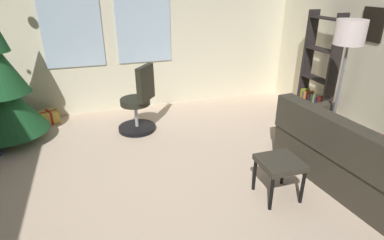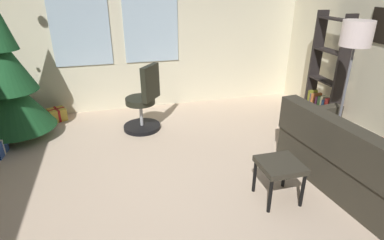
{
  "view_description": "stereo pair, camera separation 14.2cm",
  "coord_description": "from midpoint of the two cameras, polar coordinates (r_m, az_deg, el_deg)",
  "views": [
    {
      "loc": [
        -0.72,
        -2.53,
        2.09
      ],
      "look_at": [
        0.17,
        0.26,
        0.79
      ],
      "focal_mm": 29.32,
      "sensor_mm": 36.0,
      "label": 1
    },
    {
      "loc": [
        -0.58,
        -2.57,
        2.09
      ],
      "look_at": [
        0.17,
        0.26,
        0.79
      ],
      "focal_mm": 29.32,
      "sensor_mm": 36.0,
      "label": 2
    }
  ],
  "objects": [
    {
      "name": "floor_lamp",
      "position": [
        4.06,
        25.61,
        12.34
      ],
      "size": [
        0.34,
        0.34,
        1.7
      ],
      "color": "slate",
      "rests_on": "ground_plane"
    },
    {
      "name": "ground_plane",
      "position": [
        3.39,
        -2.73,
        -15.21
      ],
      "size": [
        5.57,
        5.6,
        0.1
      ],
      "primitive_type": "cube",
      "color": "beige"
    },
    {
      "name": "wall_back_with_windows",
      "position": [
        5.49,
        -11.28,
        15.23
      ],
      "size": [
        5.57,
        0.12,
        2.59
      ],
      "color": "beige",
      "rests_on": "ground_plane"
    },
    {
      "name": "bookshelf",
      "position": [
        5.24,
        21.18,
        7.36
      ],
      "size": [
        0.18,
        0.64,
        1.7
      ],
      "color": "black",
      "rests_on": "ground_plane"
    },
    {
      "name": "footstool",
      "position": [
        3.32,
        14.48,
        -8.07
      ],
      "size": [
        0.41,
        0.41,
        0.44
      ],
      "color": "#363127",
      "rests_on": "ground_plane"
    },
    {
      "name": "office_chair",
      "position": [
        4.72,
        -10.5,
        2.47
      ],
      "size": [
        0.58,
        0.58,
        1.01
      ],
      "color": "black",
      "rests_on": "ground_plane"
    },
    {
      "name": "gift_box_gold",
      "position": [
        5.54,
        -25.21,
        0.47
      ],
      "size": [
        0.33,
        0.32,
        0.2
      ],
      "color": "gold",
      "rests_on": "ground_plane"
    },
    {
      "name": "holiday_tree",
      "position": [
        4.91,
        -32.26,
        5.34
      ],
      "size": [
        1.01,
        1.01,
        2.48
      ],
      "color": "#4C331E",
      "rests_on": "ground_plane"
    },
    {
      "name": "couch",
      "position": [
        3.91,
        29.8,
        -7.03
      ],
      "size": [
        1.78,
        1.94,
        0.81
      ],
      "color": "#363127",
      "rests_on": "ground_plane"
    }
  ]
}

